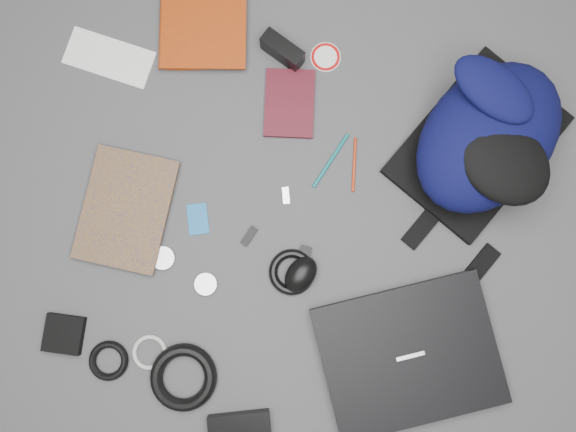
% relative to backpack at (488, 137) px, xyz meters
% --- Properties ---
extents(ground, '(4.00, 4.00, 0.00)m').
position_rel_backpack_xyz_m(ground, '(-0.40, -0.29, -0.09)').
color(ground, '#4F4F51').
rests_on(ground, ground).
extents(backpack, '(0.47, 0.53, 0.19)m').
position_rel_backpack_xyz_m(backpack, '(0.00, 0.00, 0.00)').
color(backpack, black).
rests_on(backpack, ground).
extents(laptop, '(0.51, 0.48, 0.04)m').
position_rel_backpack_xyz_m(laptop, '(-0.04, -0.54, -0.07)').
color(laptop, black).
rests_on(laptop, ground).
extents(textbook_red, '(0.28, 0.34, 0.03)m').
position_rel_backpack_xyz_m(textbook_red, '(-0.85, 0.12, -0.08)').
color(textbook_red, '#8F2A08').
rests_on(textbook_red, ground).
extents(comic_book, '(0.22, 0.29, 0.02)m').
position_rel_backpack_xyz_m(comic_book, '(-0.89, -0.39, -0.08)').
color(comic_book, '#BD7F0D').
rests_on(comic_book, ground).
extents(envelope, '(0.22, 0.11, 0.00)m').
position_rel_backpack_xyz_m(envelope, '(-0.95, -0.03, -0.09)').
color(envelope, white).
rests_on(envelope, ground).
extents(dvd_case, '(0.16, 0.20, 0.01)m').
position_rel_backpack_xyz_m(dvd_case, '(-0.47, -0.02, -0.09)').
color(dvd_case, '#3D0B13').
rests_on(dvd_case, ground).
extents(compact_camera, '(0.12, 0.08, 0.06)m').
position_rel_backpack_xyz_m(compact_camera, '(-0.52, 0.10, -0.06)').
color(compact_camera, black).
rests_on(compact_camera, ground).
extents(sticker_disc, '(0.09, 0.09, 0.00)m').
position_rel_backpack_xyz_m(sticker_disc, '(-0.42, 0.12, -0.09)').
color(sticker_disc, white).
rests_on(sticker_disc, ground).
extents(pen_teal, '(0.06, 0.15, 0.01)m').
position_rel_backpack_xyz_m(pen_teal, '(-0.34, -0.13, -0.09)').
color(pen_teal, '#0C6C6F').
rests_on(pen_teal, ground).
extents(pen_red, '(0.04, 0.13, 0.01)m').
position_rel_backpack_xyz_m(pen_red, '(-0.28, -0.13, -0.09)').
color(pen_red, '#B52D0D').
rests_on(pen_red, ground).
extents(id_badge, '(0.07, 0.09, 0.00)m').
position_rel_backpack_xyz_m(id_badge, '(-0.62, -0.36, -0.09)').
color(id_badge, '#1663A6').
rests_on(id_badge, ground).
extents(usb_black, '(0.03, 0.05, 0.01)m').
position_rel_backpack_xyz_m(usb_black, '(-0.48, -0.37, -0.09)').
color(usb_black, black).
rests_on(usb_black, ground).
extents(usb_silver, '(0.03, 0.04, 0.01)m').
position_rel_backpack_xyz_m(usb_silver, '(-0.42, -0.25, -0.09)').
color(usb_silver, silver).
rests_on(usb_silver, ground).
extents(key_fob, '(0.03, 0.04, 0.01)m').
position_rel_backpack_xyz_m(key_fob, '(-0.34, -0.37, -0.09)').
color(key_fob, black).
rests_on(key_fob, ground).
extents(mouse, '(0.10, 0.11, 0.05)m').
position_rel_backpack_xyz_m(mouse, '(-0.34, -0.42, -0.07)').
color(mouse, black).
rests_on(mouse, ground).
extents(headphone_left, '(0.07, 0.07, 0.01)m').
position_rel_backpack_xyz_m(headphone_left, '(-0.67, -0.47, -0.09)').
color(headphone_left, '#B4B4B6').
rests_on(headphone_left, ground).
extents(headphone_right, '(0.07, 0.07, 0.01)m').
position_rel_backpack_xyz_m(headphone_right, '(-0.55, -0.51, -0.09)').
color(headphone_right, '#A7A7A9').
rests_on(headphone_right, ground).
extents(cable_coil, '(0.11, 0.11, 0.02)m').
position_rel_backpack_xyz_m(cable_coil, '(-0.36, -0.42, -0.08)').
color(cable_coil, black).
rests_on(cable_coil, ground).
extents(power_brick, '(0.16, 0.11, 0.04)m').
position_rel_backpack_xyz_m(power_brick, '(-0.38, -0.80, -0.07)').
color(power_brick, black).
rests_on(power_brick, ground).
extents(power_cord_coil, '(0.20, 0.20, 0.03)m').
position_rel_backpack_xyz_m(power_cord_coil, '(-0.54, -0.73, -0.08)').
color(power_cord_coil, black).
rests_on(power_cord_coil, ground).
extents(pouch, '(0.10, 0.10, 0.02)m').
position_rel_backpack_xyz_m(pouch, '(-0.85, -0.71, -0.08)').
color(pouch, black).
rests_on(pouch, ground).
extents(earbud_coil, '(0.10, 0.10, 0.02)m').
position_rel_backpack_xyz_m(earbud_coil, '(-0.73, -0.74, -0.08)').
color(earbud_coil, black).
rests_on(earbud_coil, ground).
extents(white_cable_coil, '(0.09, 0.09, 0.01)m').
position_rel_backpack_xyz_m(white_cable_coil, '(-0.64, -0.70, -0.09)').
color(white_cable_coil, beige).
rests_on(white_cable_coil, ground).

